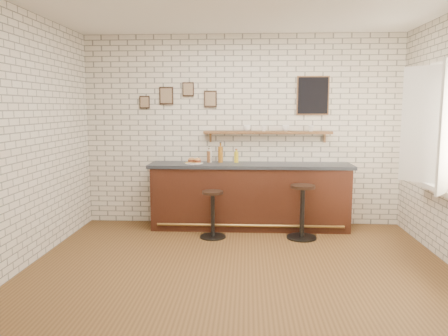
# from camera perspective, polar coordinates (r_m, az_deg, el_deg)

# --- Properties ---
(ground) EXTENTS (5.00, 5.00, 0.00)m
(ground) POSITION_cam_1_polar(r_m,az_deg,el_deg) (5.30, 1.99, -12.73)
(ground) COLOR brown
(ground) RESTS_ON ground
(bar_counter) EXTENTS (3.10, 0.65, 1.01)m
(bar_counter) POSITION_cam_1_polar(r_m,az_deg,el_deg) (6.79, 3.40, -3.65)
(bar_counter) COLOR #3D1B10
(bar_counter) RESTS_ON ground
(sandwich_plate) EXTENTS (0.28, 0.28, 0.01)m
(sandwich_plate) POSITION_cam_1_polar(r_m,az_deg,el_deg) (6.75, -3.94, 0.66)
(sandwich_plate) COLOR white
(sandwich_plate) RESTS_ON bar_counter
(ciabatta_sandwich) EXTENTS (0.24, 0.17, 0.07)m
(ciabatta_sandwich) POSITION_cam_1_polar(r_m,az_deg,el_deg) (6.75, -3.86, 1.01)
(ciabatta_sandwich) COLOR tan
(ciabatta_sandwich) RESTS_ON sandwich_plate
(potato_chips) EXTENTS (0.26, 0.19, 0.00)m
(potato_chips) POSITION_cam_1_polar(r_m,az_deg,el_deg) (6.75, -4.18, 0.72)
(potato_chips) COLOR gold
(potato_chips) RESTS_ON sandwich_plate
(bitters_bottle_brown) EXTENTS (0.07, 0.07, 0.23)m
(bitters_bottle_brown) POSITION_cam_1_polar(r_m,az_deg,el_deg) (6.86, -1.94, 1.53)
(bitters_bottle_brown) COLOR brown
(bitters_bottle_brown) RESTS_ON bar_counter
(bitters_bottle_white) EXTENTS (0.07, 0.07, 0.26)m
(bitters_bottle_white) POSITION_cam_1_polar(r_m,az_deg,el_deg) (6.86, -1.90, 1.63)
(bitters_bottle_white) COLOR silver
(bitters_bottle_white) RESTS_ON bar_counter
(bitters_bottle_amber) EXTENTS (0.08, 0.08, 0.32)m
(bitters_bottle_amber) POSITION_cam_1_polar(r_m,az_deg,el_deg) (6.85, -0.46, 1.81)
(bitters_bottle_amber) COLOR #965B18
(bitters_bottle_amber) RESTS_ON bar_counter
(condiment_bottle_yellow) EXTENTS (0.07, 0.07, 0.21)m
(condiment_bottle_yellow) POSITION_cam_1_polar(r_m,az_deg,el_deg) (6.84, 1.62, 1.48)
(condiment_bottle_yellow) COLOR gold
(condiment_bottle_yellow) RESTS_ON bar_counter
(bar_stool_left) EXTENTS (0.38, 0.38, 0.68)m
(bar_stool_left) POSITION_cam_1_polar(r_m,az_deg,el_deg) (6.31, -1.48, -5.85)
(bar_stool_left) COLOR black
(bar_stool_left) RESTS_ON ground
(bar_stool_right) EXTENTS (0.43, 0.43, 0.78)m
(bar_stool_right) POSITION_cam_1_polar(r_m,az_deg,el_deg) (6.35, 10.19, -5.41)
(bar_stool_right) COLOR black
(bar_stool_right) RESTS_ON ground
(wall_shelf) EXTENTS (2.00, 0.18, 0.18)m
(wall_shelf) POSITION_cam_1_polar(r_m,az_deg,el_deg) (6.88, 5.69, 4.63)
(wall_shelf) COLOR brown
(wall_shelf) RESTS_ON ground
(shelf_cup_a) EXTENTS (0.15, 0.15, 0.09)m
(shelf_cup_a) POSITION_cam_1_polar(r_m,az_deg,el_deg) (6.86, 3.03, 5.23)
(shelf_cup_a) COLOR white
(shelf_cup_a) RESTS_ON wall_shelf
(shelf_cup_b) EXTENTS (0.12, 0.12, 0.08)m
(shelf_cup_b) POSITION_cam_1_polar(r_m,az_deg,el_deg) (6.87, 5.22, 5.16)
(shelf_cup_b) COLOR white
(shelf_cup_b) RESTS_ON wall_shelf
(shelf_cup_c) EXTENTS (0.14, 0.14, 0.09)m
(shelf_cup_c) POSITION_cam_1_polar(r_m,az_deg,el_deg) (6.89, 8.09, 5.17)
(shelf_cup_c) COLOR white
(shelf_cup_c) RESTS_ON wall_shelf
(shelf_cup_d) EXTENTS (0.12, 0.12, 0.09)m
(shelf_cup_d) POSITION_cam_1_polar(r_m,az_deg,el_deg) (6.93, 11.31, 5.09)
(shelf_cup_d) COLOR white
(shelf_cup_d) RESTS_ON wall_shelf
(back_wall_decor) EXTENTS (2.96, 0.02, 0.56)m
(back_wall_decor) POSITION_cam_1_polar(r_m,az_deg,el_deg) (6.94, 4.28, 9.37)
(back_wall_decor) COLOR black
(back_wall_decor) RESTS_ON ground
(window_sill) EXTENTS (0.20, 1.35, 0.06)m
(window_sill) POSITION_cam_1_polar(r_m,az_deg,el_deg) (5.82, 26.45, -2.48)
(window_sill) COLOR white
(window_sill) RESTS_ON ground
(casement_window) EXTENTS (0.40, 1.30, 1.56)m
(casement_window) POSITION_cam_1_polar(r_m,az_deg,el_deg) (5.73, 26.52, 4.91)
(casement_window) COLOR white
(casement_window) RESTS_ON ground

